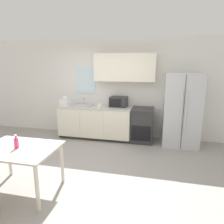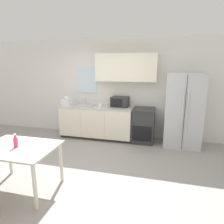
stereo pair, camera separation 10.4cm
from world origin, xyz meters
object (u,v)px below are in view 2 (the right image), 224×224
oven_range (143,125)px  dining_table (18,153)px  refrigerator (183,110)px  coffee_mug (100,106)px  drink_bottle (16,142)px  microwave (120,102)px

oven_range → dining_table: oven_range is taller
refrigerator → dining_table: bearing=-135.8°
coffee_mug → dining_table: 2.50m
oven_range → drink_bottle: bearing=-123.1°
oven_range → refrigerator: (0.96, -0.04, 0.46)m
oven_range → microwave: size_ratio=1.90×
coffee_mug → drink_bottle: coffee_mug is taller
dining_table → drink_bottle: 0.19m
refrigerator → drink_bottle: bearing=-135.8°
refrigerator → microwave: 1.63m
refrigerator → microwave: size_ratio=3.89×
drink_bottle → dining_table: bearing=32.5°
drink_bottle → microwave: bearing=68.9°
dining_table → drink_bottle: bearing=-147.5°
oven_range → microwave: 0.88m
dining_table → drink_bottle: drink_bottle is taller
microwave → coffee_mug: 0.57m
dining_table → drink_bottle: size_ratio=5.42×
oven_range → refrigerator: bearing=-2.3°
coffee_mug → dining_table: (-0.59, -2.41, -0.30)m
microwave → drink_bottle: size_ratio=2.16×
oven_range → drink_bottle: size_ratio=4.12×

